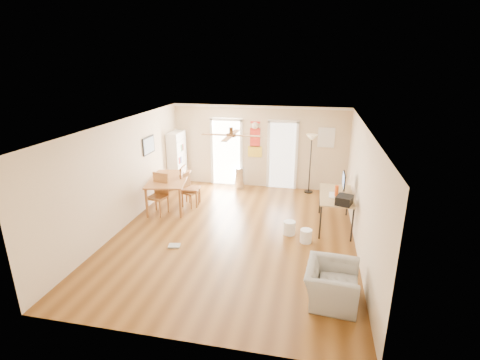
% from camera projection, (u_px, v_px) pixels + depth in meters
% --- Properties ---
extents(floor, '(7.00, 7.00, 0.00)m').
position_uv_depth(floor, '(235.00, 234.00, 8.51)').
color(floor, brown).
rests_on(floor, ground).
extents(ceiling, '(5.50, 7.00, 0.00)m').
position_uv_depth(ceiling, '(234.00, 125.00, 7.69)').
color(ceiling, silver).
rests_on(ceiling, floor).
extents(wall_back, '(5.50, 0.04, 2.60)m').
position_uv_depth(wall_back, '(259.00, 147.00, 11.35)').
color(wall_back, beige).
rests_on(wall_back, floor).
extents(wall_front, '(5.50, 0.04, 2.60)m').
position_uv_depth(wall_front, '(178.00, 264.00, 4.85)').
color(wall_front, beige).
rests_on(wall_front, floor).
extents(wall_left, '(0.04, 7.00, 2.60)m').
position_uv_depth(wall_left, '(123.00, 174.00, 8.64)').
color(wall_left, beige).
rests_on(wall_left, floor).
extents(wall_right, '(0.04, 7.00, 2.60)m').
position_uv_depth(wall_right, '(362.00, 191.00, 7.56)').
color(wall_right, beige).
rests_on(wall_right, floor).
extents(crown_molding, '(5.50, 7.00, 0.08)m').
position_uv_depth(crown_molding, '(234.00, 126.00, 7.70)').
color(crown_molding, white).
rests_on(crown_molding, wall_back).
extents(kitchen_doorway, '(0.90, 0.10, 2.10)m').
position_uv_depth(kitchen_doorway, '(227.00, 153.00, 11.62)').
color(kitchen_doorway, white).
rests_on(kitchen_doorway, wall_back).
extents(bathroom_doorway, '(0.80, 0.10, 2.10)m').
position_uv_depth(bathroom_doorway, '(282.00, 156.00, 11.26)').
color(bathroom_doorway, white).
rests_on(bathroom_doorway, wall_back).
extents(wall_decal, '(0.46, 0.03, 1.10)m').
position_uv_depth(wall_decal, '(255.00, 139.00, 11.27)').
color(wall_decal, red).
rests_on(wall_decal, wall_back).
extents(ac_grille, '(0.50, 0.04, 0.60)m').
position_uv_depth(ac_grille, '(326.00, 137.00, 10.79)').
color(ac_grille, white).
rests_on(ac_grille, wall_back).
extents(framed_poster, '(0.04, 0.66, 0.48)m').
position_uv_depth(framed_poster, '(149.00, 145.00, 9.80)').
color(framed_poster, black).
rests_on(framed_poster, wall_left).
extents(ceiling_fan, '(1.24, 1.24, 0.20)m').
position_uv_depth(ceiling_fan, '(231.00, 135.00, 7.46)').
color(ceiling_fan, '#593819').
rests_on(ceiling_fan, ceiling).
extents(bookshelf, '(0.49, 0.85, 1.78)m').
position_uv_depth(bookshelf, '(177.00, 160.00, 11.46)').
color(bookshelf, white).
rests_on(bookshelf, floor).
extents(dining_table, '(1.29, 1.81, 0.83)m').
position_uv_depth(dining_table, '(170.00, 192.00, 9.98)').
color(dining_table, '#955730').
rests_on(dining_table, floor).
extents(dining_chair_right_a, '(0.49, 0.49, 1.11)m').
position_uv_depth(dining_chair_right_a, '(191.00, 186.00, 10.05)').
color(dining_chair_right_a, brown).
rests_on(dining_chair_right_a, floor).
extents(dining_chair_right_b, '(0.49, 0.49, 0.92)m').
position_uv_depth(dining_chair_right_b, '(190.00, 190.00, 10.00)').
color(dining_chair_right_b, olive).
rests_on(dining_chair_right_b, floor).
extents(dining_chair_near, '(0.51, 0.51, 1.08)m').
position_uv_depth(dining_chair_near, '(157.00, 195.00, 9.45)').
color(dining_chair_near, '#A47335').
rests_on(dining_chair_near, floor).
extents(trash_can, '(0.40, 0.40, 0.68)m').
position_uv_depth(trash_can, '(239.00, 178.00, 11.46)').
color(trash_can, silver).
rests_on(trash_can, floor).
extents(torchiere_lamp, '(0.35, 0.35, 1.82)m').
position_uv_depth(torchiere_lamp, '(310.00, 164.00, 10.90)').
color(torchiere_lamp, black).
rests_on(torchiere_lamp, floor).
extents(computer_desk, '(0.78, 1.56, 0.84)m').
position_uv_depth(computer_desk, '(335.00, 210.00, 8.78)').
color(computer_desk, tan).
rests_on(computer_desk, floor).
extents(imac, '(0.16, 0.54, 0.50)m').
position_uv_depth(imac, '(344.00, 183.00, 8.68)').
color(imac, black).
rests_on(imac, computer_desk).
extents(keyboard, '(0.16, 0.41, 0.02)m').
position_uv_depth(keyboard, '(332.00, 195.00, 8.59)').
color(keyboard, silver).
rests_on(keyboard, computer_desk).
extents(printer, '(0.43, 0.46, 0.20)m').
position_uv_depth(printer, '(344.00, 200.00, 8.04)').
color(printer, black).
rests_on(printer, computer_desk).
extents(orange_bottle, '(0.11, 0.11, 0.26)m').
position_uv_depth(orange_bottle, '(337.00, 191.00, 8.51)').
color(orange_bottle, '#DE4F13').
rests_on(orange_bottle, computer_desk).
extents(wastebasket_a, '(0.32, 0.32, 0.32)m').
position_uv_depth(wastebasket_a, '(289.00, 228.00, 8.45)').
color(wastebasket_a, white).
rests_on(wastebasket_a, floor).
extents(wastebasket_b, '(0.29, 0.29, 0.31)m').
position_uv_depth(wastebasket_b, '(306.00, 236.00, 8.08)').
color(wastebasket_b, white).
rests_on(wastebasket_b, floor).
extents(floor_cloth, '(0.28, 0.24, 0.04)m').
position_uv_depth(floor_cloth, '(174.00, 246.00, 7.93)').
color(floor_cloth, gray).
rests_on(floor_cloth, floor).
extents(armchair, '(0.95, 1.06, 0.64)m').
position_uv_depth(armchair, '(332.00, 284.00, 6.07)').
color(armchair, '#9A9B96').
rests_on(armchair, floor).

